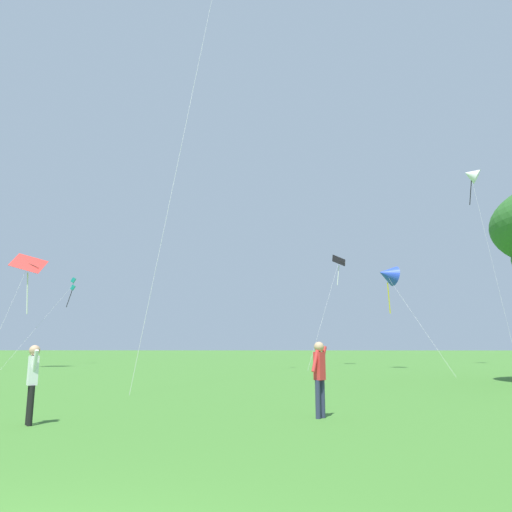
# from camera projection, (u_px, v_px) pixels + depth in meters

# --- Properties ---
(kite_blue_delta) EXTENTS (2.30, 10.09, 7.94)m
(kite_blue_delta) POSITION_uv_depth(u_px,v_px,m) (387.00, 274.00, 36.59)
(kite_blue_delta) COLOR blue
(kite_blue_delta) RESTS_ON ground_plane
(kite_teal_box) EXTENTS (0.79, 12.13, 8.23)m
(kite_teal_box) POSITION_uv_depth(u_px,v_px,m) (72.00, 285.00, 46.37)
(kite_teal_box) COLOR teal
(kite_teal_box) RESTS_ON ground_plane
(kite_black_large) EXTENTS (4.40, 10.76, 10.02)m
(kite_black_large) POSITION_uv_depth(u_px,v_px,m) (338.00, 267.00, 43.62)
(kite_black_large) COLOR black
(kite_black_large) RESTS_ON ground_plane
(kite_red_high) EXTENTS (2.58, 5.20, 9.08)m
(kite_red_high) POSITION_uv_depth(u_px,v_px,m) (28.00, 273.00, 38.11)
(kite_red_high) COLOR red
(kite_red_high) RESTS_ON ground_plane
(kite_white_distant) EXTENTS (2.03, 6.18, 18.23)m
(kite_white_distant) POSITION_uv_depth(u_px,v_px,m) (471.00, 175.00, 44.64)
(kite_white_distant) COLOR white
(kite_white_distant) RESTS_ON ground_plane
(person_near_tree) EXTENTS (0.39, 0.48, 1.67)m
(person_near_tree) POSITION_uv_depth(u_px,v_px,m) (32.00, 377.00, 10.35)
(person_near_tree) COLOR black
(person_near_tree) RESTS_ON ground_plane
(person_with_spool) EXTENTS (0.44, 0.47, 1.75)m
(person_with_spool) POSITION_uv_depth(u_px,v_px,m) (320.00, 372.00, 11.34)
(person_with_spool) COLOR #2D3351
(person_with_spool) RESTS_ON ground_plane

